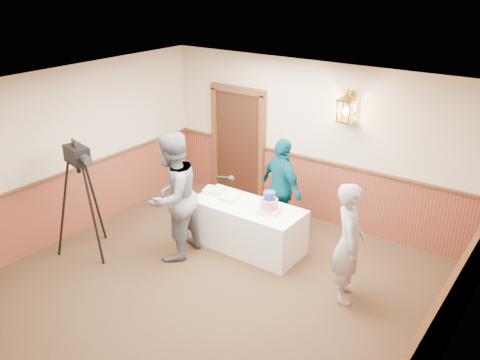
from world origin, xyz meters
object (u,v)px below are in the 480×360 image
object	(u,v)px
baker	(349,243)
tv_camera_rig	(84,207)
interviewer	(173,197)
sheet_cake_yellow	(228,198)
assistant_p	(282,188)
tiered_cake	(269,204)
sheet_cake_green	(214,191)
display_table	(247,226)

from	to	relation	value
baker	tv_camera_rig	world-z (taller)	tv_camera_rig
tv_camera_rig	interviewer	bearing A→B (deg)	45.26
sheet_cake_yellow	assistant_p	xyz separation A→B (m)	(0.56, 0.72, 0.06)
tv_camera_rig	sheet_cake_yellow	bearing A→B (deg)	57.92
tiered_cake	sheet_cake_green	distance (m)	1.13
interviewer	display_table	bearing A→B (deg)	131.73
sheet_cake_yellow	sheet_cake_green	world-z (taller)	sheet_cake_green
tiered_cake	sheet_cake_green	size ratio (longest dim) A/B	1.27
assistant_p	display_table	bearing A→B (deg)	98.18
sheet_cake_green	assistant_p	world-z (taller)	assistant_p
tiered_cake	baker	xyz separation A→B (m)	(1.45, -0.32, -0.03)
display_table	tiered_cake	distance (m)	0.65
sheet_cake_yellow	baker	size ratio (longest dim) A/B	0.18
sheet_cake_yellow	baker	xyz separation A→B (m)	(2.22, -0.31, 0.07)
sheet_cake_yellow	assistant_p	distance (m)	0.92
assistant_p	interviewer	bearing A→B (deg)	81.50
sheet_cake_green	interviewer	bearing A→B (deg)	-93.77
baker	display_table	bearing A→B (deg)	52.36
display_table	assistant_p	world-z (taller)	assistant_p
interviewer	baker	bearing A→B (deg)	95.58
tiered_cake	assistant_p	distance (m)	0.74
sheet_cake_green	tv_camera_rig	xyz separation A→B (m)	(-1.23, -1.67, 0.01)
interviewer	tv_camera_rig	size ratio (longest dim) A/B	1.13
sheet_cake_green	baker	bearing A→B (deg)	-8.64
tiered_cake	sheet_cake_green	world-z (taller)	tiered_cake
tiered_cake	tv_camera_rig	bearing A→B (deg)	-145.83
assistant_p	tv_camera_rig	xyz separation A→B (m)	(-2.15, -2.31, -0.04)
display_table	assistant_p	distance (m)	0.87
sheet_cake_green	assistant_p	bearing A→B (deg)	35.11
sheet_cake_yellow	baker	world-z (taller)	baker
baker	tv_camera_rig	distance (m)	4.02
assistant_p	sheet_cake_yellow	bearing A→B (deg)	75.42
display_table	sheet_cake_green	distance (m)	0.83
tiered_cake	sheet_cake_yellow	size ratio (longest dim) A/B	1.38
sheet_cake_green	interviewer	xyz separation A→B (m)	(-0.06, -0.92, 0.22)
sheet_cake_green	tv_camera_rig	world-z (taller)	tv_camera_rig
interviewer	baker	xyz separation A→B (m)	(2.63, 0.53, -0.16)
sheet_cake_yellow	tv_camera_rig	world-z (taller)	tv_camera_rig
baker	tv_camera_rig	bearing A→B (deg)	80.79
tv_camera_rig	tiered_cake	bearing A→B (deg)	46.96
sheet_cake_yellow	interviewer	xyz separation A→B (m)	(-0.41, -0.85, 0.23)
interviewer	tiered_cake	bearing A→B (deg)	119.92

